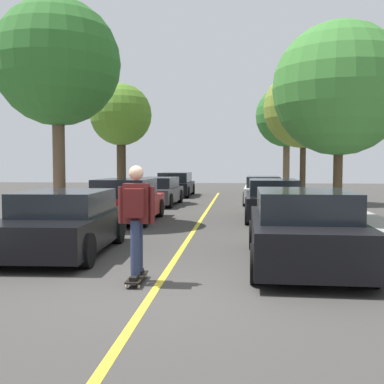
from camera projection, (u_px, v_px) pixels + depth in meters
name	position (u px, v px, depth m)	size (l,w,h in m)	color
ground	(156.00, 289.00, 7.00)	(80.00, 80.00, 0.00)	#3D3A38
center_line	(185.00, 244.00, 10.97)	(0.12, 39.20, 0.01)	gold
parked_car_left_nearest	(63.00, 223.00, 9.80)	(2.12, 4.13, 1.31)	black
parked_car_left_near	(126.00, 201.00, 15.28)	(2.01, 4.18, 1.40)	maroon
parked_car_left_far	(158.00, 191.00, 21.37)	(1.99, 4.28, 1.28)	#38383D
parked_car_left_farthest	(176.00, 184.00, 27.56)	(2.01, 4.68, 1.40)	black
parked_car_right_nearest	(303.00, 229.00, 8.63)	(2.03, 4.43, 1.40)	black
parked_car_right_near	(273.00, 200.00, 15.79)	(1.97, 4.45, 1.37)	black
parked_car_right_far	(263.00, 190.00, 22.03)	(1.95, 4.29, 1.31)	white
street_tree_left_nearest	(57.00, 63.00, 14.25)	(3.86, 3.86, 6.79)	brown
street_tree_left_near	(121.00, 116.00, 22.05)	(2.92, 2.92, 5.56)	#3D2D1E
street_tree_right_nearest	(339.00, 89.00, 14.16)	(4.06, 4.06, 6.07)	#4C3823
street_tree_right_near	(304.00, 108.00, 21.84)	(3.75, 3.75, 6.25)	#3D2D1E
street_tree_right_far	(287.00, 116.00, 29.25)	(3.91, 3.91, 6.74)	brown
fire_hydrant	(75.00, 208.00, 14.82)	(0.20, 0.20, 0.70)	#B2140F
skateboard	(137.00, 277.00, 7.36)	(0.24, 0.84, 0.10)	black
skateboarder	(136.00, 214.00, 7.27)	(0.58, 0.70, 1.75)	black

